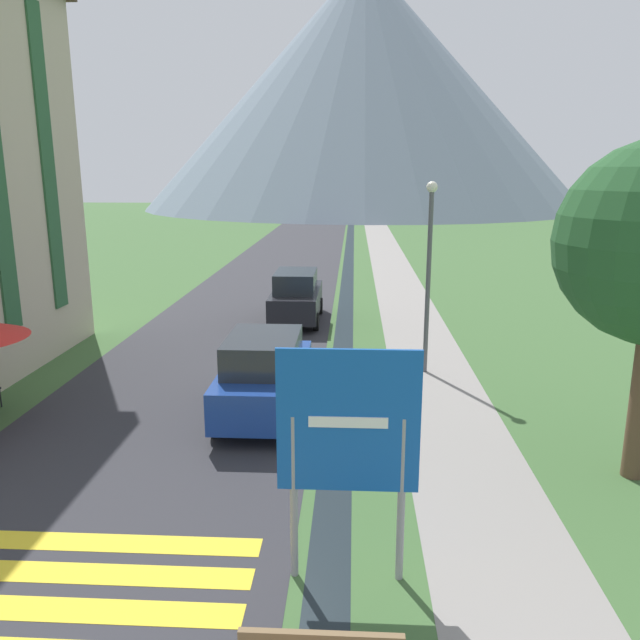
% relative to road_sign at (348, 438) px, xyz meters
% --- Properties ---
extents(ground_plane, '(160.00, 160.00, 0.00)m').
position_rel_road_sign_xyz_m(ground_plane, '(-1.44, 15.44, -1.97)').
color(ground_plane, '#3D6033').
extents(road, '(6.40, 60.00, 0.01)m').
position_rel_road_sign_xyz_m(road, '(-3.94, 25.44, -1.97)').
color(road, '#2D2D33').
rests_on(road, ground_plane).
extents(footpath, '(2.20, 60.00, 0.01)m').
position_rel_road_sign_xyz_m(footpath, '(2.16, 25.44, -1.97)').
color(footpath, gray).
rests_on(footpath, ground_plane).
extents(drainage_channel, '(0.60, 60.00, 0.00)m').
position_rel_road_sign_xyz_m(drainage_channel, '(-0.24, 25.44, -1.97)').
color(drainage_channel, black).
rests_on(drainage_channel, ground_plane).
extents(crosswalk_marking, '(5.44, 2.54, 0.01)m').
position_rel_road_sign_xyz_m(crosswalk_marking, '(-3.94, -0.47, -1.96)').
color(crosswalk_marking, yellow).
rests_on(crosswalk_marking, ground_plane).
extents(mountain_distant, '(60.57, 60.57, 32.82)m').
position_rel_road_sign_xyz_m(mountain_distant, '(1.13, 84.25, 14.44)').
color(mountain_distant, slate).
rests_on(mountain_distant, ground_plane).
extents(road_sign, '(1.78, 0.11, 3.12)m').
position_rel_road_sign_xyz_m(road_sign, '(0.00, 0.00, 0.00)').
color(road_sign, gray).
rests_on(road_sign, ground_plane).
extents(parked_car_near, '(1.85, 3.92, 1.82)m').
position_rel_road_sign_xyz_m(parked_car_near, '(-1.84, 5.50, -1.06)').
color(parked_car_near, navy).
rests_on(parked_car_near, ground_plane).
extents(parked_car_far, '(1.70, 4.01, 1.82)m').
position_rel_road_sign_xyz_m(parked_car_far, '(-1.94, 14.12, -1.06)').
color(parked_car_far, black).
rests_on(parked_car_far, ground_plane).
extents(streetlamp, '(0.28, 0.28, 4.94)m').
position_rel_road_sign_xyz_m(streetlamp, '(1.97, 8.74, 0.98)').
color(streetlamp, '#515156').
rests_on(streetlamp, ground_plane).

